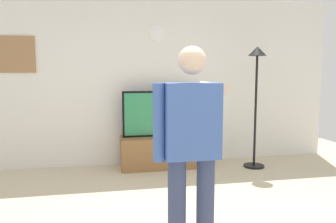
% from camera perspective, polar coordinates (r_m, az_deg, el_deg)
% --- Properties ---
extents(back_wall, '(6.40, 0.10, 2.70)m').
position_cam_1_polar(back_wall, '(5.44, -4.25, 5.24)').
color(back_wall, silver).
rests_on(back_wall, ground_plane).
extents(tv_stand, '(1.25, 0.49, 0.49)m').
position_cam_1_polar(tv_stand, '(5.28, -1.26, -6.92)').
color(tv_stand, olive).
rests_on(tv_stand, ground_plane).
extents(television, '(1.18, 0.07, 0.71)m').
position_cam_1_polar(television, '(5.21, -1.36, -0.36)').
color(television, black).
rests_on(television, tv_stand).
extents(wall_clock, '(0.26, 0.03, 0.26)m').
position_cam_1_polar(wall_clock, '(5.45, -1.84, 13.16)').
color(wall_clock, white).
extents(framed_picture, '(0.78, 0.04, 0.54)m').
position_cam_1_polar(framed_picture, '(5.53, -25.77, 8.81)').
color(framed_picture, '#997047').
extents(floor_lamp, '(0.32, 0.32, 1.88)m').
position_cam_1_polar(floor_lamp, '(5.32, 14.89, 4.95)').
color(floor_lamp, black).
rests_on(floor_lamp, ground_plane).
extents(person_standing_nearer_lamp, '(0.59, 0.78, 1.68)m').
position_cam_1_polar(person_standing_nearer_lamp, '(2.55, 4.00, -5.45)').
color(person_standing_nearer_lamp, '#384266').
rests_on(person_standing_nearer_lamp, ground_plane).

